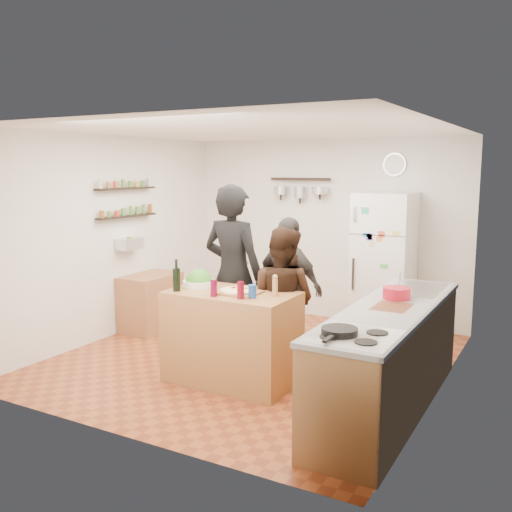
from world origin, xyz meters
The scene contains 26 objects.
room_shell centered at (0.00, 0.39, 1.25)m, with size 4.20×4.20×4.20m.
prep_island centered at (0.15, -0.67, 0.46)m, with size 1.25×0.72×0.91m, color #9F6F3A.
pizza_board centered at (0.23, -0.69, 0.92)m, with size 0.42×0.34×0.02m, color brown.
pizza centered at (0.23, -0.69, 0.94)m, with size 0.34×0.34×0.02m, color beige.
salad_bowl centered at (-0.27, -0.62, 0.94)m, with size 0.33×0.33×0.07m, color silver.
wine_bottle centered at (-0.35, -0.89, 1.02)m, with size 0.08×0.08×0.23m, color black.
wine_glass_near centered at (0.10, -0.91, 0.99)m, with size 0.06×0.06×0.16m, color #570721.
wine_glass_far centered at (0.37, -0.87, 0.99)m, with size 0.07×0.07×0.16m, color #5D0718.
pepper_mill centered at (0.60, -0.62, 0.99)m, with size 0.05×0.05×0.16m, color #AE8149.
salt_canister centered at (0.45, -0.79, 0.97)m, with size 0.08×0.08×0.12m, color navy.
person_left centered at (-0.15, -0.13, 0.97)m, with size 0.71×0.47×1.94m, color black.
person_center centered at (0.49, -0.23, 0.76)m, with size 0.74×0.58×1.53m, color black.
person_back centered at (0.29, 0.33, 0.79)m, with size 0.92×0.38×1.57m, color #2E2B29.
counter_run centered at (1.70, -0.55, 0.45)m, with size 0.63×2.63×0.90m, color #9E7042.
stove_top centered at (1.70, -1.50, 0.91)m, with size 0.60×0.62×0.02m, color white.
skillet centered at (1.60, -1.53, 0.95)m, with size 0.27×0.27×0.05m, color black.
sink centered at (1.70, 0.30, 0.92)m, with size 0.50×0.80×0.03m, color silver.
cutting_board centered at (1.70, -0.53, 0.91)m, with size 0.30×0.40×0.02m, color brown.
red_bowl centered at (1.65, -0.21, 0.97)m, with size 0.25×0.25×0.11m, color #A61325.
fridge centered at (0.95, 1.75, 0.90)m, with size 0.70×0.68×1.80m, color white.
wall_clock centered at (0.95, 2.08, 2.15)m, with size 0.30×0.30×0.03m, color silver.
spice_shelf_lower centered at (-1.93, 0.20, 1.50)m, with size 0.12×1.00×0.03m, color black.
spice_shelf_upper centered at (-1.93, 0.20, 1.85)m, with size 0.12×1.00×0.03m, color black.
produce_basket centered at (-1.90, 0.20, 1.15)m, with size 0.18×0.35×0.14m, color silver.
side_table centered at (-1.74, 0.39, 0.36)m, with size 0.50×0.80×0.73m, color #A26F44.
pot_rack centered at (-0.35, 2.00, 1.95)m, with size 0.90×0.04×0.04m, color black.
Camera 1 is at (3.01, -5.31, 2.12)m, focal length 40.00 mm.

